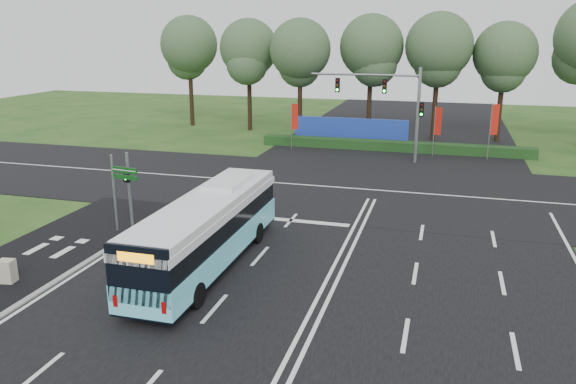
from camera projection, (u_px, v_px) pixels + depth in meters
The scene contains 16 objects.
ground at pixel (335, 265), 23.48m from camera, with size 120.00×120.00×0.00m, color #214818.
road_main at pixel (335, 265), 23.48m from camera, with size 20.00×120.00×0.04m, color black.
road_cross at pixel (373, 190), 34.58m from camera, with size 120.00×14.00×0.05m, color black.
bike_path at pixel (34, 260), 23.99m from camera, with size 5.00×18.00×0.06m, color black.
kerb_strip at pixel (82, 265), 23.35m from camera, with size 0.25×18.00×0.12m, color gray.
city_bus at pixel (208, 230), 22.92m from camera, with size 2.41×11.06×3.17m.
pedestrian_signal at pixel (129, 188), 27.31m from camera, with size 0.36×0.43×3.85m.
street_sign at pixel (119, 184), 26.67m from camera, with size 1.49×0.29×3.84m.
utility_cabinet at pixel (7, 272), 21.67m from camera, with size 0.58×0.48×0.96m, color #BCB598.
banner_flag_left at pixel (294, 119), 45.95m from camera, with size 0.57×0.10×3.89m.
banner_flag_mid at pixel (437, 124), 43.20m from camera, with size 0.55×0.27×3.97m.
banner_flag_right at pixel (494, 123), 42.24m from camera, with size 0.60×0.28×4.33m.
traffic_light_gantry at pixel (394, 99), 41.12m from camera, with size 8.41×0.28×7.00m.
hedge at pixel (393, 146), 46.04m from camera, with size 22.00×1.20×0.80m, color #183B15.
blue_hoarding at pixel (350, 131), 49.21m from camera, with size 10.00×0.30×2.20m, color #1F3CAA.
eucalyptus_row at pixel (446, 46), 48.79m from camera, with size 53.55×8.75×12.26m.
Camera 1 is at (4.06, -21.45, 9.39)m, focal length 35.00 mm.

